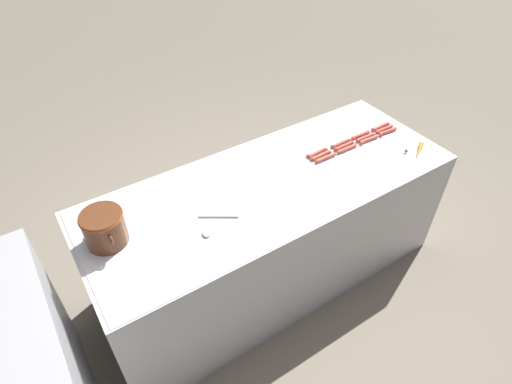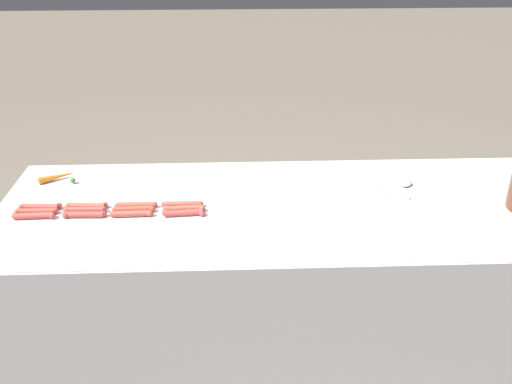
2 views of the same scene
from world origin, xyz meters
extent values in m
plane|color=#756B5B|center=(0.00, 0.00, 0.00)|extent=(20.00, 20.00, 0.00)
cube|color=#BCBCC1|center=(0.00, 0.00, 0.43)|extent=(0.88, 2.32, 0.85)
cube|color=silver|center=(0.00, 0.00, 0.85)|extent=(0.87, 2.27, 0.00)
cylinder|color=#B5493C|center=(0.00, -0.98, 0.87)|extent=(0.03, 0.15, 0.03)
sphere|color=#B5493C|center=(0.00, -1.05, 0.87)|extent=(0.03, 0.03, 0.03)
sphere|color=#B5493C|center=(-0.01, -0.90, 0.87)|extent=(0.03, 0.03, 0.03)
cylinder|color=#B4513B|center=(0.00, -0.79, 0.87)|extent=(0.03, 0.14, 0.03)
sphere|color=#B4513B|center=(0.00, -0.87, 0.87)|extent=(0.03, 0.03, 0.03)
sphere|color=#B4513B|center=(-0.01, -0.72, 0.87)|extent=(0.03, 0.03, 0.03)
cylinder|color=#B64F3F|center=(0.00, -0.60, 0.87)|extent=(0.03, 0.14, 0.03)
sphere|color=#B64F3F|center=(0.00, -0.67, 0.87)|extent=(0.03, 0.03, 0.03)
sphere|color=#B64F3F|center=(0.00, -0.53, 0.87)|extent=(0.03, 0.03, 0.03)
cylinder|color=#B45040|center=(0.00, -0.42, 0.87)|extent=(0.03, 0.14, 0.03)
sphere|color=#B45040|center=(0.00, -0.49, 0.87)|extent=(0.03, 0.03, 0.03)
sphere|color=#B45040|center=(0.00, -0.35, 0.87)|extent=(0.03, 0.03, 0.03)
cylinder|color=#B3483B|center=(0.04, -0.98, 0.87)|extent=(0.03, 0.14, 0.03)
sphere|color=#B3483B|center=(0.04, -1.05, 0.87)|extent=(0.03, 0.03, 0.03)
sphere|color=#B3483B|center=(0.03, -0.91, 0.87)|extent=(0.03, 0.03, 0.03)
cylinder|color=#B04742|center=(0.03, -0.79, 0.87)|extent=(0.03, 0.14, 0.03)
sphere|color=#B04742|center=(0.03, -0.87, 0.87)|extent=(0.03, 0.03, 0.03)
sphere|color=#B04742|center=(0.03, -0.72, 0.87)|extent=(0.03, 0.03, 0.03)
cylinder|color=#B14838|center=(0.03, -0.60, 0.87)|extent=(0.03, 0.14, 0.03)
sphere|color=#B14838|center=(0.03, -0.68, 0.87)|extent=(0.03, 0.03, 0.03)
sphere|color=#B14838|center=(0.04, -0.53, 0.87)|extent=(0.03, 0.03, 0.03)
cylinder|color=#B35340|center=(0.04, -0.41, 0.87)|extent=(0.03, 0.14, 0.03)
sphere|color=#B35340|center=(0.03, -0.48, 0.87)|extent=(0.03, 0.03, 0.03)
sphere|color=#B35340|center=(0.04, -0.34, 0.87)|extent=(0.03, 0.03, 0.03)
cylinder|color=#B3493F|center=(0.07, -0.98, 0.87)|extent=(0.03, 0.14, 0.03)
sphere|color=#B3493F|center=(0.07, -1.05, 0.87)|extent=(0.03, 0.03, 0.03)
sphere|color=#B3493F|center=(0.07, -0.91, 0.87)|extent=(0.03, 0.03, 0.03)
cylinder|color=#B8453C|center=(0.07, -0.79, 0.87)|extent=(0.03, 0.14, 0.03)
sphere|color=#B8453C|center=(0.07, -0.86, 0.87)|extent=(0.03, 0.03, 0.03)
sphere|color=#B8453C|center=(0.07, -0.71, 0.87)|extent=(0.03, 0.03, 0.03)
cylinder|color=#AD4F40|center=(0.07, -0.61, 0.87)|extent=(0.03, 0.14, 0.03)
sphere|color=#AD4F40|center=(0.07, -0.68, 0.87)|extent=(0.03, 0.03, 0.03)
sphere|color=#AD4F40|center=(0.07, -0.54, 0.87)|extent=(0.03, 0.03, 0.03)
cylinder|color=#B84641|center=(0.07, -0.41, 0.87)|extent=(0.04, 0.15, 0.03)
sphere|color=#B84641|center=(0.07, -0.48, 0.87)|extent=(0.03, 0.03, 0.03)
sphere|color=#B84641|center=(0.08, -0.34, 0.87)|extent=(0.03, 0.03, 0.03)
cylinder|color=#B7B7BC|center=(-0.09, 0.42, 0.86)|extent=(0.13, 0.19, 0.01)
ellipsoid|color=#B7B7BC|center=(-0.16, 0.53, 0.86)|extent=(0.09, 0.08, 0.02)
cone|color=orange|center=(-0.28, -0.98, 0.87)|extent=(0.12, 0.16, 0.03)
sphere|color=#387F2D|center=(-0.23, -0.90, 0.87)|extent=(0.02, 0.02, 0.02)
camera|label=1|loc=(-1.57, 1.14, 2.48)|focal=29.59mm
camera|label=2|loc=(2.04, -0.21, 1.95)|focal=40.57mm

